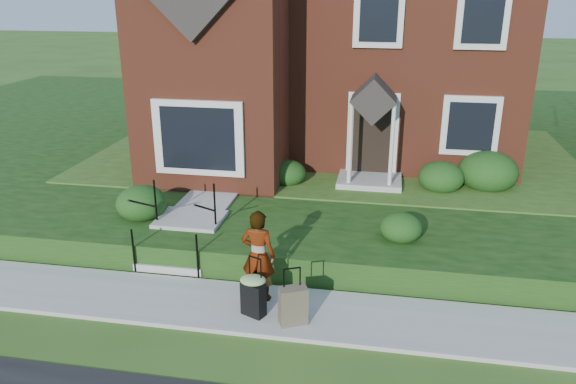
% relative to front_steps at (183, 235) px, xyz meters
% --- Properties ---
extents(ground, '(120.00, 120.00, 0.00)m').
position_rel_front_steps_xyz_m(ground, '(2.50, -1.84, -0.47)').
color(ground, '#2D5119').
rests_on(ground, ground).
extents(sidewalk, '(60.00, 1.60, 0.08)m').
position_rel_front_steps_xyz_m(sidewalk, '(2.50, -1.84, -0.43)').
color(sidewalk, '#9E9B93').
rests_on(sidewalk, ground).
extents(terrace, '(44.00, 20.00, 0.60)m').
position_rel_front_steps_xyz_m(terrace, '(6.50, 9.06, -0.17)').
color(terrace, '#13350E').
rests_on(terrace, ground).
extents(walkway, '(1.20, 6.00, 0.06)m').
position_rel_front_steps_xyz_m(walkway, '(0.00, 3.16, 0.16)').
color(walkway, '#9E9B93').
rests_on(walkway, terrace).
extents(front_steps, '(1.40, 2.02, 1.50)m').
position_rel_front_steps_xyz_m(front_steps, '(0.00, 0.00, 0.00)').
color(front_steps, '#9E9B93').
rests_on(front_steps, ground).
extents(foundation_shrubs, '(9.62, 4.69, 1.03)m').
position_rel_front_steps_xyz_m(foundation_shrubs, '(2.54, 3.08, 0.58)').
color(foundation_shrubs, '#133811').
rests_on(foundation_shrubs, terrace).
extents(woman, '(0.65, 0.46, 1.69)m').
position_rel_front_steps_xyz_m(woman, '(1.98, -1.54, 0.45)').
color(woman, '#999999').
rests_on(woman, sidewalk).
extents(suitcase_black, '(0.55, 0.51, 1.07)m').
position_rel_front_steps_xyz_m(suitcase_black, '(2.01, -2.09, 0.02)').
color(suitcase_black, black).
rests_on(suitcase_black, sidewalk).
extents(suitcase_olive, '(0.52, 0.42, 0.99)m').
position_rel_front_steps_xyz_m(suitcase_olive, '(2.72, -2.22, -0.06)').
color(suitcase_olive, brown).
rests_on(suitcase_olive, sidewalk).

